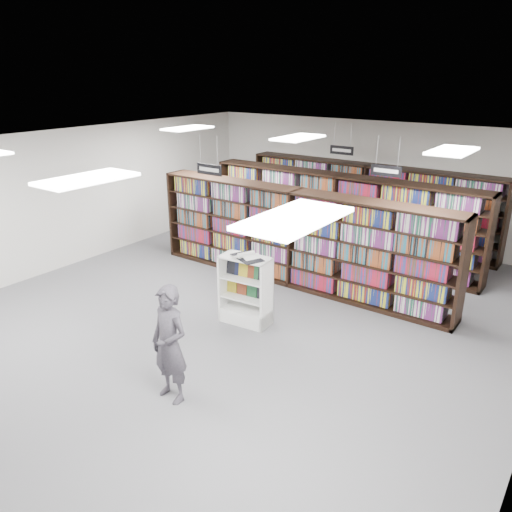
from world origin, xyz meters
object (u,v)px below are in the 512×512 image
Objects in this scene: endcap_display at (247,299)px; open_book at (247,256)px; bookshelf_row_near at (295,238)px; shopper at (170,344)px.

open_book is at bearing -53.21° from endcap_display.
endcap_display is 1.81× the size of open_book.
bookshelf_row_near is at bearing 120.51° from open_book.
bookshelf_row_near is 2.13m from open_book.
endcap_display is at bearing 106.50° from shopper.
open_book is (0.05, -0.05, 0.87)m from endcap_display.
bookshelf_row_near is 5.40× the size of endcap_display.
endcap_display is (0.22, -2.05, -0.59)m from bookshelf_row_near.
endcap_display is 0.75× the size of shopper.
endcap_display is 0.87m from open_book.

